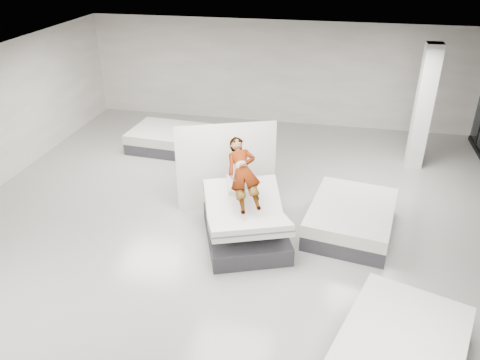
% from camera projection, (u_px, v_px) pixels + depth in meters
% --- Properties ---
extents(room, '(14.00, 14.04, 3.20)m').
position_uv_depth(room, '(227.00, 173.00, 8.54)').
color(room, '#AAA8A0').
rests_on(room, ground).
extents(hero_bed, '(2.11, 2.40, 1.15)m').
position_uv_depth(hero_bed, '(245.00, 224.00, 9.27)').
color(hero_bed, '#323236').
rests_on(hero_bed, floor).
extents(person, '(1.02, 1.44, 1.51)m').
position_uv_depth(person, '(243.00, 181.00, 9.15)').
color(person, slate).
rests_on(person, hero_bed).
extents(remote, '(0.10, 0.15, 0.08)m').
position_uv_depth(remote, '(257.00, 197.00, 8.96)').
color(remote, black).
rests_on(remote, person).
extents(divider_panel, '(2.06, 0.87, 1.97)m').
position_uv_depth(divider_panel, '(226.00, 167.00, 10.16)').
color(divider_panel, white).
rests_on(divider_panel, floor).
extents(flat_bed_right_far, '(1.94, 2.38, 0.59)m').
position_uv_depth(flat_bed_right_far, '(351.00, 218.00, 9.60)').
color(flat_bed_right_far, '#323236').
rests_on(flat_bed_right_far, floor).
extents(flat_bed_right_near, '(2.19, 2.52, 0.58)m').
position_uv_depth(flat_bed_right_near, '(401.00, 349.00, 6.59)').
color(flat_bed_right_near, '#323236').
rests_on(flat_bed_right_near, floor).
extents(flat_bed_left_far, '(2.18, 1.70, 0.57)m').
position_uv_depth(flat_bed_left_far, '(169.00, 139.00, 13.30)').
color(flat_bed_left_far, '#323236').
rests_on(flat_bed_left_far, floor).
extents(column, '(0.40, 0.40, 3.20)m').
position_uv_depth(column, '(423.00, 108.00, 11.70)').
color(column, white).
rests_on(column, floor).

